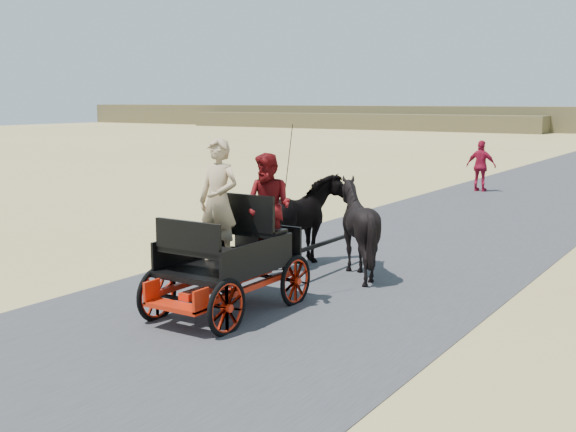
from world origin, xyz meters
The scene contains 9 objects.
ground centered at (0.00, 0.00, 0.00)m, with size 140.00×140.00×0.00m, color tan.
road centered at (0.00, 0.00, 0.01)m, with size 6.00×140.00×0.01m, color #38383A.
ridge_near centered at (-30.00, 58.00, 0.80)m, with size 40.00×4.00×1.60m, color brown.
carriage centered at (-0.30, -2.42, 0.36)m, with size 1.30×2.40×0.72m, color black, non-canonical shape.
horse_left centered at (-0.85, 0.58, 0.85)m, with size 0.91×2.01×1.70m, color black.
horse_right centered at (0.25, 0.58, 0.85)m, with size 1.37×1.54×1.70m, color black.
driver_man centered at (-0.50, -2.37, 1.62)m, with size 0.66×0.43×1.80m, color tan.
passenger_woman centered at (0.00, -1.82, 1.51)m, with size 0.77×0.60×1.58m, color #660C0F.
pedestrian centered at (-1.68, 13.32, 0.86)m, with size 1.01×0.42×1.73m, color #A1122F.
Camera 1 is at (5.98, -10.55, 3.07)m, focal length 45.00 mm.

